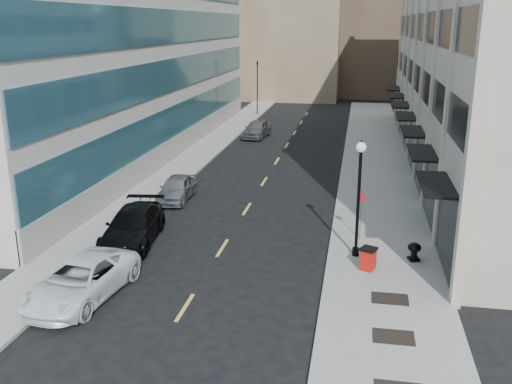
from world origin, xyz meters
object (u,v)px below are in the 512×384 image
(trash_bin, at_px, (368,258))
(sign_post, at_px, (361,208))
(urn_planter, at_px, (414,250))
(traffic_signal, at_px, (257,65))
(car_black_pickup, at_px, (133,226))
(car_white_van, at_px, (81,280))
(lamppost, at_px, (359,189))
(car_grey_sedan, at_px, (257,129))
(car_silver_sedan, at_px, (177,188))

(trash_bin, height_order, sign_post, sign_post)
(urn_planter, bearing_deg, trash_bin, -145.63)
(traffic_signal, bearing_deg, car_black_pickup, -88.46)
(car_white_van, relative_size, lamppost, 1.04)
(traffic_signal, distance_m, sign_post, 40.03)
(car_white_van, distance_m, car_grey_sedan, 32.99)
(car_silver_sedan, distance_m, urn_planter, 15.09)
(car_grey_sedan, bearing_deg, car_white_van, -85.99)
(car_white_van, distance_m, sign_post, 13.25)
(car_silver_sedan, height_order, urn_planter, car_silver_sedan)
(lamppost, distance_m, sign_post, 2.64)
(car_white_van, distance_m, trash_bin, 11.74)
(car_grey_sedan, bearing_deg, car_silver_sedan, -88.01)
(traffic_signal, distance_m, urn_planter, 43.01)
(trash_bin, bearing_deg, sign_post, 120.60)
(car_black_pickup, height_order, trash_bin, car_black_pickup)
(traffic_signal, relative_size, lamppost, 1.31)
(traffic_signal, height_order, urn_planter, traffic_signal)
(car_black_pickup, relative_size, urn_planter, 6.91)
(car_silver_sedan, bearing_deg, car_grey_sedan, 84.25)
(traffic_signal, xyz_separation_m, car_black_pickup, (1.07, -40.03, -4.90))
(car_white_van, distance_m, car_silver_sedan, 12.94)
(car_white_van, bearing_deg, sign_post, 43.73)
(car_grey_sedan, bearing_deg, car_black_pickup, -86.96)
(car_grey_sedan, relative_size, lamppost, 0.89)
(lamppost, bearing_deg, car_white_van, -150.63)
(trash_bin, relative_size, urn_planter, 1.23)
(traffic_signal, distance_m, car_white_van, 46.27)
(car_white_van, relative_size, urn_planter, 6.77)
(car_white_van, relative_size, car_silver_sedan, 1.28)
(urn_planter, bearing_deg, car_white_van, -156.08)
(urn_planter, bearing_deg, sign_post, 136.84)
(sign_post, xyz_separation_m, urn_planter, (2.39, -2.24, -1.09))
(traffic_signal, relative_size, car_white_van, 1.26)
(sign_post, relative_size, urn_planter, 3.02)
(car_grey_sedan, distance_m, trash_bin, 30.32)
(car_white_van, xyz_separation_m, lamppost, (10.38, 5.84, 2.52))
(car_grey_sedan, xyz_separation_m, urn_planter, (11.99, -27.25, -0.17))
(traffic_signal, bearing_deg, urn_planter, -70.46)
(car_black_pickup, xyz_separation_m, car_silver_sedan, (-0.05, 6.98, -0.08))
(trash_bin, height_order, urn_planter, trash_bin)
(car_white_van, bearing_deg, car_silver_sedan, 98.12)
(car_silver_sedan, bearing_deg, traffic_signal, 89.67)
(trash_bin, relative_size, sign_post, 0.41)
(trash_bin, xyz_separation_m, urn_planter, (2.02, 1.38, -0.04))
(car_grey_sedan, bearing_deg, lamppost, -65.18)
(car_grey_sedan, relative_size, urn_planter, 5.84)
(lamppost, bearing_deg, car_grey_sedan, 109.18)
(car_grey_sedan, height_order, lamppost, lamppost)
(car_black_pickup, bearing_deg, sign_post, 3.66)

